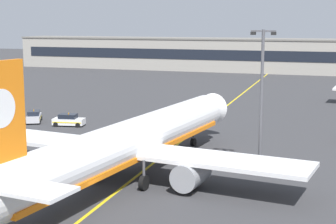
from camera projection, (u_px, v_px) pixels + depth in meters
name	position (u px, v px, depth m)	size (l,w,h in m)	color
ground_plane	(84.00, 209.00, 39.95)	(400.00, 400.00, 0.00)	#353538
taxiway_centreline	(194.00, 132.00, 67.96)	(0.30, 180.00, 0.01)	yellow
airliner_foreground	(128.00, 143.00, 46.63)	(32.35, 41.47, 11.65)	white
apron_lamp_post	(261.00, 100.00, 47.88)	(2.24, 0.90, 13.27)	#515156
service_car_second	(69.00, 120.00, 71.60)	(4.45, 2.60, 1.79)	white
service_car_fifth	(34.00, 117.00, 74.24)	(3.56, 4.55, 1.79)	#B7B7BC
safety_cone_by_nose_gear	(193.00, 139.00, 62.67)	(0.44, 0.44, 0.55)	orange
terminal_building	(264.00, 55.00, 147.41)	(148.29, 12.40, 9.27)	#9E998E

